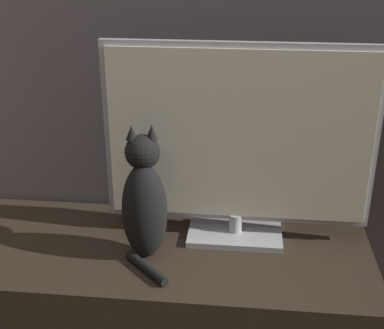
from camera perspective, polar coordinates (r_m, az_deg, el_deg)
name	(u,v)px	position (r m, az deg, el deg)	size (l,w,h in m)	color
tv_stand	(165,305)	(1.90, -2.95, -14.76)	(1.35, 0.55, 0.46)	#33281E
tv	(238,144)	(1.68, 4.96, 2.24)	(0.85, 0.19, 0.65)	#B7B7BC
cat	(144,202)	(1.64, -5.11, -4.00)	(0.17, 0.25, 0.43)	black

